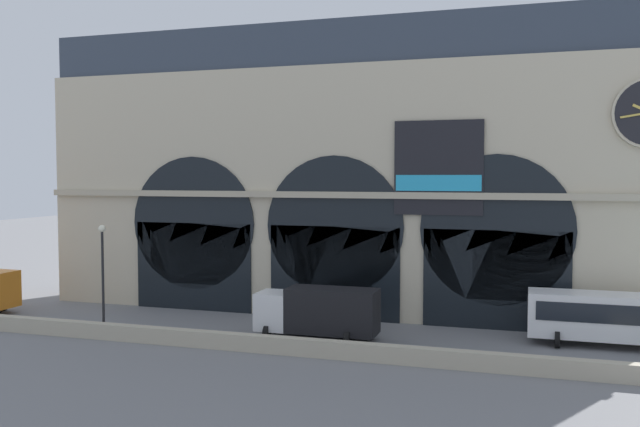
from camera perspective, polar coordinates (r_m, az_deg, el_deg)
name	(u,v)px	position (r m, az deg, el deg)	size (l,w,h in m)	color
ground_plane	(312,335)	(42.76, -0.70, -10.24)	(200.00, 200.00, 0.00)	slate
quay_parapet_wall	(285,346)	(38.32, -2.94, -11.10)	(90.00, 0.70, 0.95)	#B2A891
station_building	(344,173)	(48.83, 2.08, 3.44)	(45.58, 5.58, 20.79)	beige
box_truck_center	(318,311)	(41.52, -0.15, -8.24)	(7.50, 2.91, 3.12)	white
bus_east	(628,318)	(43.04, 24.59, -8.02)	(11.00, 3.25, 3.10)	white
street_lamp_quayside	(103,265)	(44.02, -17.91, -4.17)	(0.44, 0.44, 6.90)	black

